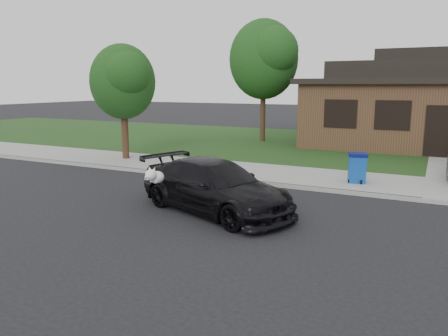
% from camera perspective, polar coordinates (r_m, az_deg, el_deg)
% --- Properties ---
extents(ground, '(120.00, 120.00, 0.00)m').
position_cam_1_polar(ground, '(10.30, 2.18, -6.67)').
color(ground, black).
rests_on(ground, ground).
extents(sidewalk, '(60.00, 3.00, 0.12)m').
position_cam_1_polar(sidewalk, '(14.85, 10.05, -1.15)').
color(sidewalk, gray).
rests_on(sidewalk, ground).
extents(curb, '(60.00, 0.12, 0.12)m').
position_cam_1_polar(curb, '(13.45, 8.26, -2.34)').
color(curb, gray).
rests_on(curb, ground).
extents(lawn, '(60.00, 13.00, 0.13)m').
position_cam_1_polar(lawn, '(22.55, 15.75, 2.67)').
color(lawn, '#193814').
rests_on(lawn, ground).
extents(sedan, '(4.75, 3.21, 1.28)m').
position_cam_1_polar(sedan, '(10.72, -1.24, -2.42)').
color(sedan, black).
rests_on(sedan, ground).
extents(recycling_bin, '(0.67, 0.67, 0.91)m').
position_cam_1_polar(recycling_bin, '(14.10, 17.00, 0.06)').
color(recycling_bin, '#0D3F96').
rests_on(recycling_bin, sidewalk).
extents(house, '(12.60, 8.60, 4.65)m').
position_cam_1_polar(house, '(24.00, 26.40, 7.39)').
color(house, '#422B1C').
rests_on(house, ground).
extents(tree_0, '(3.78, 3.60, 6.34)m').
position_cam_1_polar(tree_0, '(23.43, 5.48, 14.13)').
color(tree_0, '#332114').
rests_on(tree_0, ground).
extents(tree_2, '(2.73, 2.60, 4.59)m').
position_cam_1_polar(tree_2, '(18.11, -12.96, 11.08)').
color(tree_2, '#332114').
rests_on(tree_2, ground).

